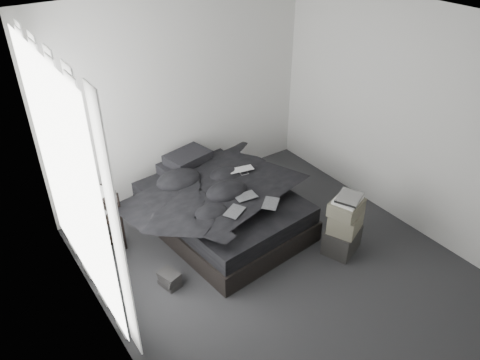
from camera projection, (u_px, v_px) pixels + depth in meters
floor at (282, 270)px, 5.09m from camera, size 3.60×4.20×0.01m
ceiling at (298, 28)px, 3.70m from camera, size 3.60×4.20×0.01m
wall_back at (181, 97)px, 5.85m from camera, size 3.60×0.01×2.60m
wall_left at (104, 238)px, 3.53m from camera, size 0.01×4.20×2.60m
wall_right at (412, 121)px, 5.26m from camera, size 0.01×4.20×2.60m
window_left at (68, 179)px, 4.14m from camera, size 0.02×2.00×2.30m
curtain_left at (76, 184)px, 4.20m from camera, size 0.06×2.12×2.48m
bed at (223, 218)px, 5.68m from camera, size 1.61×2.03×0.26m
mattress at (222, 202)px, 5.56m from camera, size 1.55×1.97×0.20m
duvet at (225, 189)px, 5.41m from camera, size 1.55×1.75×0.22m
pillow_lower at (183, 167)px, 5.92m from camera, size 0.61×0.44×0.13m
pillow_upper at (188, 157)px, 5.87m from camera, size 0.60×0.47×0.12m
laptop at (242, 167)px, 5.60m from camera, size 0.34×0.26×0.02m
comic_a at (235, 206)px, 4.93m from camera, size 0.29×0.25×0.01m
comic_b at (246, 191)px, 5.17m from camera, size 0.26×0.18×0.01m
comic_c at (271, 197)px, 5.05m from camera, size 0.28×0.27×0.01m
side_stand at (101, 224)px, 5.16m from camera, size 0.54×0.54×0.77m
papers at (97, 194)px, 4.95m from camera, size 0.37×0.34×0.02m
floor_books at (170, 279)px, 4.87m from camera, size 0.20×0.25×0.16m
box_lower at (342, 240)px, 5.30m from camera, size 0.49×0.44×0.30m
box_mid at (346, 221)px, 5.16m from camera, size 0.47×0.43×0.23m
box_upper at (346, 207)px, 5.05m from camera, size 0.43×0.38×0.16m
art_book_white at (348, 200)px, 5.01m from camera, size 0.37×0.34×0.03m
art_book_snake at (349, 197)px, 4.99m from camera, size 0.37×0.34×0.03m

